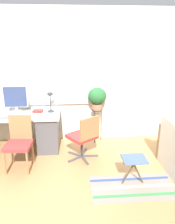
% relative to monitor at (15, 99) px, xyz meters
% --- Properties ---
extents(ground_plane, '(14.00, 14.00, 0.00)m').
position_rel_monitor_xyz_m(ground_plane, '(0.68, -0.50, -1.00)').
color(ground_plane, tan).
extents(wall_back_with_window, '(9.00, 0.12, 2.70)m').
position_rel_monitor_xyz_m(wall_back_with_window, '(0.69, 0.30, 0.36)').
color(wall_back_with_window, white).
rests_on(wall_back_with_window, ground_plane).
extents(desk, '(1.95, 0.73, 0.72)m').
position_rel_monitor_xyz_m(desk, '(-0.12, -0.14, -0.61)').
color(desk, '#9EA3A8').
rests_on(desk, ground_plane).
extents(monitor, '(0.45, 0.21, 0.52)m').
position_rel_monitor_xyz_m(monitor, '(0.00, 0.00, 0.00)').
color(monitor, silver).
rests_on(monitor, desk).
extents(keyboard, '(0.36, 0.12, 0.02)m').
position_rel_monitor_xyz_m(keyboard, '(-0.04, -0.33, -0.26)').
color(keyboard, slate).
rests_on(keyboard, desk).
extents(mouse, '(0.04, 0.07, 0.03)m').
position_rel_monitor_xyz_m(mouse, '(0.21, -0.34, -0.25)').
color(mouse, silver).
rests_on(mouse, desk).
extents(desk_lamp, '(0.14, 0.14, 0.40)m').
position_rel_monitor_xyz_m(desk_lamp, '(0.67, -0.01, 0.02)').
color(desk_lamp, '#2D2D33').
rests_on(desk_lamp, desk).
extents(book_stack, '(0.24, 0.18, 0.11)m').
position_rel_monitor_xyz_m(book_stack, '(0.45, -0.24, -0.22)').
color(book_stack, white).
rests_on(book_stack, desk).
extents(desk_chair_wooden, '(0.45, 0.46, 0.88)m').
position_rel_monitor_xyz_m(desk_chair_wooden, '(0.19, -0.80, -0.52)').
color(desk_chair_wooden, olive).
rests_on(desk_chair_wooden, ground_plane).
extents(office_chair_swivel, '(0.62, 0.63, 0.84)m').
position_rel_monitor_xyz_m(office_chair_swivel, '(1.29, -0.63, -0.55)').
color(office_chair_swivel, '#47474C').
rests_on(office_chair_swivel, ground_plane).
extents(plant_stand, '(0.23, 0.23, 0.71)m').
position_rel_monitor_xyz_m(plant_stand, '(1.61, 0.10, -0.39)').
color(plant_stand, '#333338').
rests_on(plant_stand, ground_plane).
extents(potted_plant, '(0.38, 0.38, 0.46)m').
position_rel_monitor_xyz_m(potted_plant, '(1.61, 0.10, -0.02)').
color(potted_plant, '#9E6B4C').
rests_on(potted_plant, plant_stand).
extents(floor_rug_striped, '(1.26, 0.65, 0.01)m').
position_rel_monitor_xyz_m(floor_rug_striped, '(1.96, -1.51, -0.99)').
color(floor_rug_striped, gray).
rests_on(floor_rug_striped, ground_plane).
extents(folding_stool, '(0.35, 0.30, 0.43)m').
position_rel_monitor_xyz_m(folding_stool, '(1.98, -1.42, -0.62)').
color(folding_stool, slate).
rests_on(folding_stool, ground_plane).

